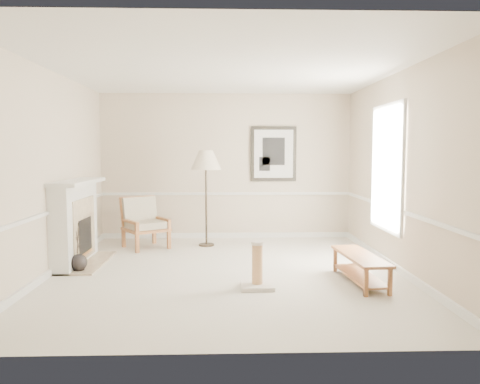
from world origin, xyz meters
name	(u,v)px	position (x,y,z in m)	size (l,w,h in m)	color
ground	(227,272)	(0.00, 0.00, 0.00)	(5.50, 5.50, 0.00)	silver
room	(236,143)	(0.14, 0.08, 1.87)	(5.04, 5.54, 2.92)	beige
fireplace	(76,223)	(-2.34, 0.60, 0.64)	(0.64, 1.64, 1.31)	white
floor_vase	(79,263)	(-2.15, 0.07, 0.13)	(0.25, 0.25, 0.73)	black
armchair	(143,220)	(-1.52, 1.85, 0.49)	(0.98, 1.00, 0.92)	#955130
floor_lamp	(206,163)	(-0.37, 1.94, 1.54)	(0.66, 0.66, 1.77)	black
bench	(360,264)	(1.78, -0.59, 0.25)	(0.49, 1.34, 0.38)	#955130
scratching_post	(257,273)	(0.39, -0.78, 0.19)	(0.42, 0.42, 0.60)	silver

